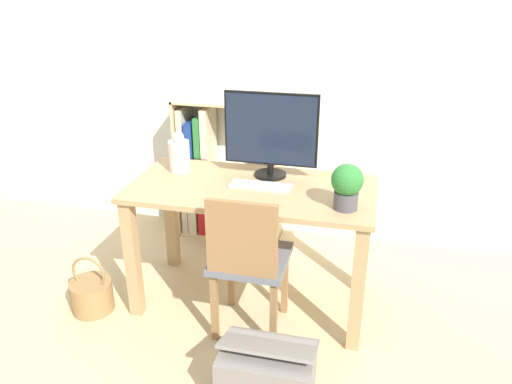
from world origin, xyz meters
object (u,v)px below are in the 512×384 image
Objects in this scene: keyboard at (261,186)px; storage_box at (267,375)px; vase at (179,154)px; chair at (248,259)px; bookshelf at (210,172)px; monitor at (271,132)px; potted_plant at (347,185)px; basket at (92,294)px.

keyboard is 0.78× the size of storage_box.
chair is (0.53, -0.43, -0.39)m from vase.
bookshelf is at bearing 122.24° from chair.
monitor is 0.59m from potted_plant.
potted_plant is at bearing 20.01° from chair.
potted_plant reaches higher than keyboard.
bookshelf is at bearing 93.63° from vase.
bookshelf is (-0.57, 0.80, -0.28)m from keyboard.
chair is at bearing -89.79° from keyboard.
basket is at bearing -161.85° from keyboard.
keyboard reaches higher than basket.
potted_plant is (1.01, -0.30, 0.02)m from vase.
bookshelf is 1.76m from storage_box.
bookshelf is 1.24m from basket.
basket is (-0.43, -0.45, -0.76)m from vase.
bookshelf is (-0.59, 0.61, -0.53)m from monitor.
monitor is 1.43m from basket.
monitor is at bearing 5.41° from vase.
monitor is at bearing 85.08° from keyboard.
vase is at bearing 165.71° from keyboard.
vase is 0.98m from basket.
bookshelf reaches higher than keyboard.
chair is at bearing -164.62° from potted_plant.
vase is at bearing 129.71° from storage_box.
basket is (-0.38, -1.11, -0.39)m from bookshelf.
storage_box is at bearing -50.29° from vase.
monitor is 2.28× the size of potted_plant.
basket is (-0.96, -0.02, -0.37)m from chair.
vase is 0.76m from bookshelf.
chair is at bearing 114.13° from storage_box.
bookshelf reaches higher than vase.
keyboard is 0.40× the size of chair.
potted_plant is at bearing 6.04° from basket.
bookshelf reaches higher than chair.
storage_box is at bearing -61.24° from chair.
vase is 0.24× the size of bookshelf.
chair reaches higher than storage_box.
keyboard is 1.45× the size of potted_plant.
monitor is 0.57m from vase.
monitor is 0.63× the size of chair.
potted_plant is (0.46, -0.35, -0.14)m from monitor.
storage_box is (0.19, -0.93, -0.88)m from monitor.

